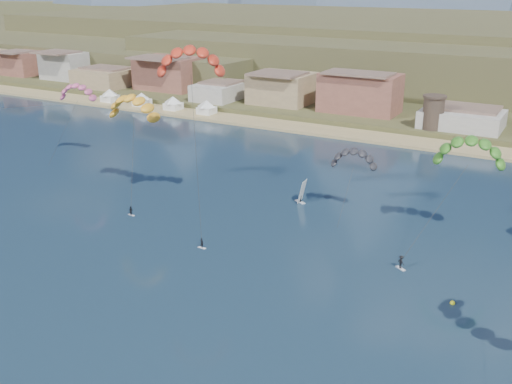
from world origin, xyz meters
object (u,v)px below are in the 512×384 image
windsurfer (301,195)px  kitesurfer_red (190,56)px  buoy (452,303)px  kitesurfer_yellow (133,103)px  watchtower (433,112)px  kitesurfer_green (470,147)px

windsurfer → kitesurfer_red: bearing=-127.1°
buoy → kitesurfer_yellow: bearing=168.5°
kitesurfer_yellow → buoy: bearing=-11.5°
kitesurfer_yellow → buoy: (59.99, -12.16, -17.02)m
buoy → kitesurfer_red: bearing=170.6°
watchtower → windsurfer: bearing=-98.6°
kitesurfer_yellow → windsurfer: bearing=20.9°
watchtower → kitesurfer_green: (19.34, -61.00, 8.29)m
watchtower → windsurfer: watchtower is taller
watchtower → kitesurfer_red: kitesurfer_red is taller
kitesurfer_green → buoy: bearing=-80.4°
kitesurfer_red → kitesurfer_yellow: kitesurfer_red is taller
kitesurfer_red → kitesurfer_green: kitesurfer_red is taller
watchtower → kitesurfer_green: 64.52m
watchtower → buoy: (22.83, -81.62, -6.26)m
kitesurfer_red → kitesurfer_yellow: (-16.41, 4.98, -9.77)m
kitesurfer_yellow → kitesurfer_red: bearing=-16.9°
kitesurfer_yellow → buoy: 63.53m
watchtower → kitesurfer_yellow: 79.51m
kitesurfer_green → buoy: (3.49, -20.63, -14.55)m
kitesurfer_green → windsurfer: kitesurfer_green is taller
watchtower → windsurfer: size_ratio=2.03×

